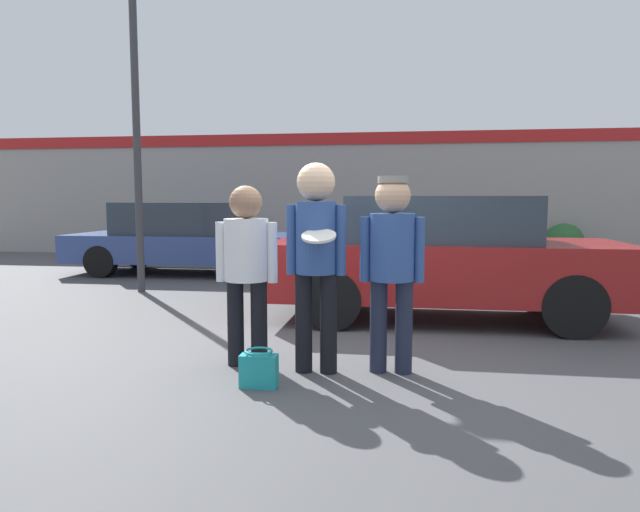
% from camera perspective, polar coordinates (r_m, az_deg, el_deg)
% --- Properties ---
extents(ground_plane, '(56.00, 56.00, 0.00)m').
position_cam_1_polar(ground_plane, '(5.48, 1.51, -10.36)').
color(ground_plane, '#4C4C4F').
extents(storefront_building, '(24.00, 0.22, 3.21)m').
position_cam_1_polar(storefront_building, '(14.91, 6.09, 6.16)').
color(storefront_building, gray).
rests_on(storefront_building, ground).
extents(person_left, '(0.57, 0.40, 1.64)m').
position_cam_1_polar(person_left, '(5.16, -7.36, -0.29)').
color(person_left, black).
rests_on(person_left, ground).
extents(person_middle_with_frisbee, '(0.52, 0.57, 1.83)m').
position_cam_1_polar(person_middle_with_frisbee, '(4.91, -0.40, 0.93)').
color(person_middle_with_frisbee, black).
rests_on(person_middle_with_frisbee, ground).
extents(person_right, '(0.55, 0.38, 1.71)m').
position_cam_1_polar(person_right, '(4.95, 7.21, 0.13)').
color(person_right, '#1E2338').
rests_on(person_right, ground).
extents(parked_car_near, '(4.30, 1.82, 1.55)m').
position_cam_1_polar(parked_car_near, '(7.33, 12.20, -0.13)').
color(parked_car_near, maroon).
rests_on(parked_car_near, ground).
extents(parked_car_far, '(4.62, 1.84, 1.45)m').
position_cam_1_polar(parked_car_far, '(11.90, -13.33, 1.74)').
color(parked_car_far, '#334784').
rests_on(parked_car_far, ground).
extents(street_lamp, '(1.29, 0.35, 5.41)m').
position_cam_1_polar(street_lamp, '(9.77, -16.74, 16.31)').
color(street_lamp, '#38383D').
rests_on(street_lamp, ground).
extents(shrub, '(0.94, 0.94, 0.94)m').
position_cam_1_polar(shrub, '(14.76, 23.19, 1.20)').
color(shrub, '#285B2D').
rests_on(shrub, ground).
extents(handbag, '(0.30, 0.23, 0.31)m').
position_cam_1_polar(handbag, '(4.72, -6.14, -11.20)').
color(handbag, teal).
rests_on(handbag, ground).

